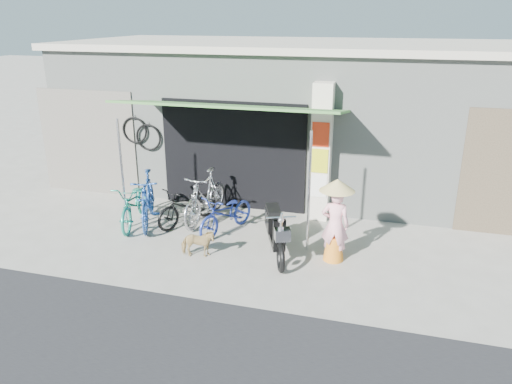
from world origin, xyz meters
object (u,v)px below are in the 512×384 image
(moped, at_px, (275,231))
(bike_teal, at_px, (135,203))
(bike_navy, at_px, (227,213))
(bike_black, at_px, (188,205))
(bike_blue, at_px, (148,199))
(bike_silver, at_px, (205,196))
(nun, at_px, (335,220))
(street_dog, at_px, (198,244))

(moped, bearing_deg, bike_teal, 148.36)
(bike_navy, bearing_deg, bike_black, -171.50)
(bike_black, bearing_deg, bike_teal, -138.26)
(moped, bearing_deg, bike_blue, 146.01)
(bike_teal, xyz_separation_m, bike_silver, (1.39, 0.60, 0.09))
(nun, bearing_deg, bike_silver, -21.30)
(nun, bearing_deg, moped, 2.60)
(bike_black, relative_size, bike_navy, 1.01)
(bike_blue, height_order, bike_black, bike_blue)
(bike_blue, height_order, street_dog, bike_blue)
(moped, bearing_deg, bike_black, 135.68)
(bike_black, bearing_deg, nun, 10.70)
(bike_blue, xyz_separation_m, bike_silver, (1.12, 0.52, -0.00))
(bike_teal, height_order, nun, nun)
(bike_black, height_order, bike_navy, bike_black)
(bike_silver, height_order, bike_navy, bike_silver)
(bike_blue, relative_size, bike_black, 1.16)
(bike_navy, distance_m, street_dog, 1.23)
(bike_navy, height_order, nun, nun)
(bike_blue, bearing_deg, bike_navy, -19.85)
(bike_silver, bearing_deg, bike_black, -130.96)
(nun, bearing_deg, bike_black, -15.20)
(bike_blue, relative_size, bike_silver, 1.00)
(moped, distance_m, nun, 1.15)
(street_dog, distance_m, nun, 2.58)
(bike_navy, relative_size, nun, 1.02)
(bike_silver, xyz_separation_m, nun, (2.97, -1.11, 0.23))
(bike_black, xyz_separation_m, bike_navy, (0.95, -0.21, -0.01))
(bike_navy, height_order, street_dog, bike_navy)
(bike_blue, distance_m, moped, 3.06)
(bike_teal, xyz_separation_m, street_dog, (1.89, -1.09, -0.20))
(bike_silver, distance_m, moped, 2.21)
(nun, bearing_deg, bike_navy, -15.99)
(moped, relative_size, nun, 1.12)
(bike_silver, distance_m, nun, 3.18)
(bike_blue, xyz_separation_m, nun, (4.08, -0.59, 0.23))
(bike_teal, distance_m, bike_black, 1.15)
(bike_black, bearing_deg, bike_blue, -138.10)
(bike_silver, relative_size, nun, 1.19)
(bike_black, height_order, bike_silver, bike_silver)
(bike_blue, distance_m, nun, 4.13)
(bike_navy, xyz_separation_m, moped, (1.21, -0.69, 0.05))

